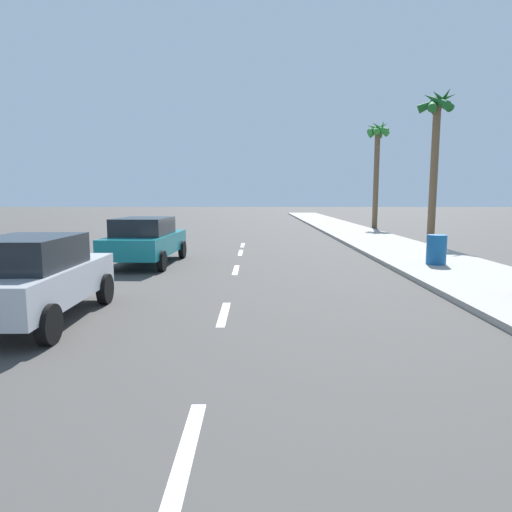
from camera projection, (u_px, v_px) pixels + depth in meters
name	position (u px, v px, depth m)	size (l,w,h in m)	color
ground_plane	(240.00, 256.00, 17.06)	(160.00, 160.00, 0.00)	#423F3D
sidewalk_strip	(396.00, 248.00, 19.03)	(3.60, 80.00, 0.14)	#9E998E
lane_stripe_2	(186.00, 451.00, 3.96)	(0.16, 1.80, 0.01)	white
lane_stripe_3	(224.00, 314.00, 8.61)	(0.16, 1.80, 0.01)	white
lane_stripe_4	(236.00, 270.00, 13.76)	(0.16, 1.80, 0.01)	white
lane_stripe_5	(240.00, 253.00, 18.01)	(0.16, 1.80, 0.01)	white
lane_stripe_6	(242.00, 245.00, 20.77)	(0.16, 1.80, 0.01)	white
parked_car_silver	(33.00, 277.00, 7.97)	(1.84, 3.89, 1.57)	#B7BABF
parked_car_teal	(145.00, 239.00, 14.83)	(2.16, 4.40, 1.57)	#14727A
palm_tree_far	(436.00, 128.00, 22.04)	(1.92, 1.84, 7.66)	brown
palm_tree_distant	(377.00, 147.00, 31.41)	(1.78, 1.60, 7.63)	brown
trash_bin_far	(436.00, 250.00, 13.96)	(0.60, 0.60, 0.93)	#14518C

